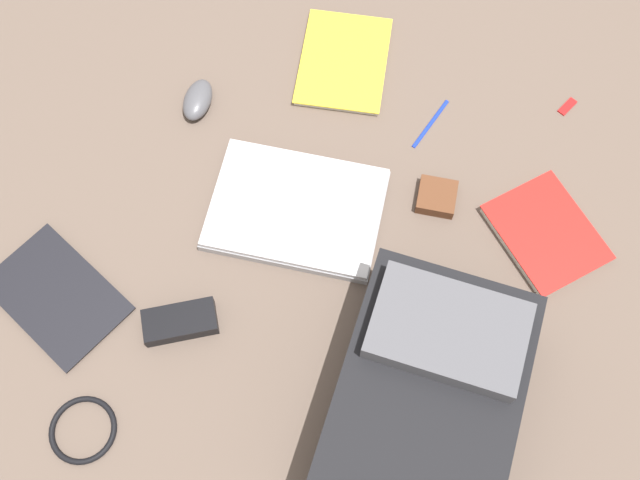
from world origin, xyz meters
name	(u,v)px	position (x,y,z in m)	size (l,w,h in m)	color
ground_plane	(326,244)	(0.00, 0.00, 0.00)	(3.66, 3.66, 0.00)	brown
backpack	(427,394)	(-0.30, 0.22, 0.09)	(0.36, 0.47, 0.21)	black
laptop	(296,209)	(0.08, -0.04, 0.02)	(0.39, 0.32, 0.03)	#929296
book_red	(344,62)	(0.15, -0.42, 0.01)	(0.25, 0.30, 0.02)	silver
book_manual	(57,296)	(0.43, 0.33, 0.01)	(0.31, 0.25, 0.01)	silver
book_comic	(546,234)	(-0.40, -0.20, 0.01)	(0.28, 0.28, 0.02)	silver
computer_mouse	(198,100)	(0.39, -0.18, 0.02)	(0.06, 0.10, 0.04)	#4C4C51
cable_coil	(83,430)	(0.25, 0.52, 0.01)	(0.12, 0.12, 0.01)	black
power_brick	(180,322)	(0.18, 0.27, 0.02)	(0.07, 0.14, 0.03)	black
pen_black	(431,123)	(-0.09, -0.35, 0.00)	(0.01, 0.01, 0.14)	#1933B2
earbud_pouch	(437,197)	(-0.17, -0.19, 0.01)	(0.08, 0.08, 0.03)	#59331E
usb_stick	(568,106)	(-0.34, -0.52, 0.00)	(0.02, 0.05, 0.01)	#B21919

